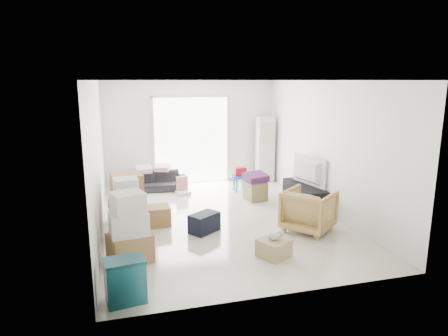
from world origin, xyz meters
TOP-DOWN VIEW (x-y plane):
  - room_shell at (0.00, 0.00)m, footprint 4.98×6.48m
  - sliding_door at (0.00, 2.98)m, footprint 2.10×0.04m
  - ac_tower at (1.95, 2.65)m, footprint 0.45×0.30m
  - tv_console at (2.00, 0.34)m, footprint 0.43×1.43m
  - television at (2.00, 0.34)m, footprint 0.82×1.17m
  - sofa at (-1.04, 2.50)m, footprint 1.64×0.62m
  - pillow_left at (-1.30, 2.47)m, footprint 0.45×0.36m
  - pillow_right at (-0.84, 2.54)m, footprint 0.42×0.38m
  - armchair at (1.41, -1.02)m, footprint 1.11×1.12m
  - storage_bins at (-1.90, -2.64)m, footprint 0.54×0.41m
  - box_stack_a at (-1.80, -1.51)m, footprint 0.72×0.66m
  - box_stack_b at (-1.80, -0.56)m, footprint 0.64×0.64m
  - box_stack_c at (-1.77, 0.31)m, footprint 0.69×0.64m
  - loose_box at (-1.23, -0.01)m, footprint 0.45×0.45m
  - duffel_bag at (-0.45, -0.60)m, footprint 0.63×0.58m
  - ottoman at (1.11, 1.04)m, footprint 0.50×0.50m
  - blanket at (1.11, 1.04)m, footprint 0.53×0.53m
  - kids_table at (0.99, 1.84)m, footprint 0.47×0.47m
  - toy_walker at (-0.43, 1.94)m, footprint 0.37×0.34m
  - wood_crate at (0.37, -1.91)m, footprint 0.56×0.56m
  - plush_bunny at (0.40, -1.90)m, footprint 0.28×0.16m

SIDE VIEW (x-z plane):
  - toy_walker at x=-0.43m, z-range -0.09..0.33m
  - wood_crate at x=0.37m, z-range 0.00..0.28m
  - duffel_bag at x=-0.45m, z-range 0.00..0.35m
  - loose_box at x=-1.23m, z-range 0.00..0.36m
  - ottoman at x=1.11m, z-range 0.00..0.43m
  - tv_console at x=2.00m, z-range 0.00..0.48m
  - storage_bins at x=-1.90m, z-range 0.00..0.57m
  - sofa at x=-1.04m, z-range 0.00..0.63m
  - plush_bunny at x=0.40m, z-range 0.27..0.42m
  - armchair at x=1.41m, z-range 0.00..0.84m
  - kids_table at x=0.99m, z-range 0.13..0.73m
  - box_stack_c at x=-1.77m, z-range -0.01..0.94m
  - box_stack_b at x=-1.80m, z-range -0.07..1.01m
  - box_stack_a at x=-1.80m, z-range -0.06..1.04m
  - blanket at x=1.11m, z-range 0.43..0.57m
  - television at x=2.00m, z-range 0.48..0.62m
  - pillow_right at x=-0.84m, z-range 0.63..0.75m
  - pillow_left at x=-1.30m, z-range 0.63..0.76m
  - ac_tower at x=1.95m, z-range 0.00..1.75m
  - sliding_door at x=0.00m, z-range 0.08..2.41m
  - room_shell at x=0.00m, z-range -0.24..2.94m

